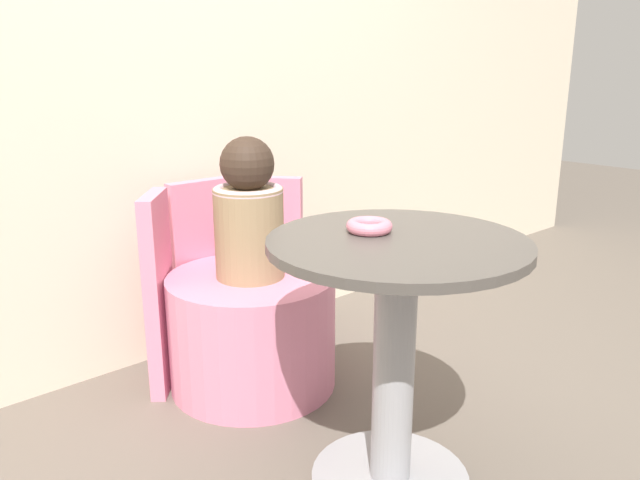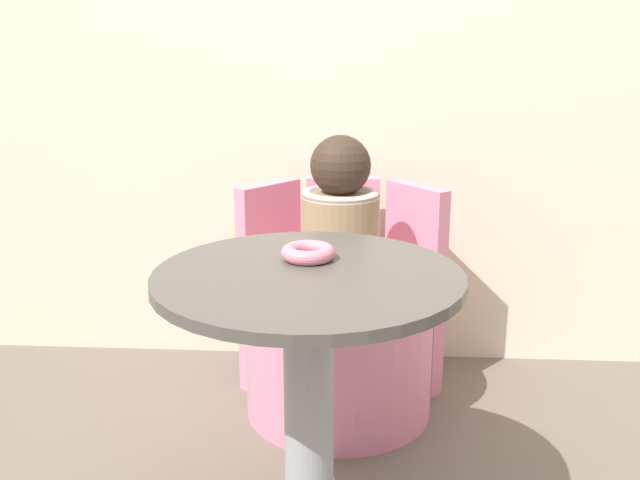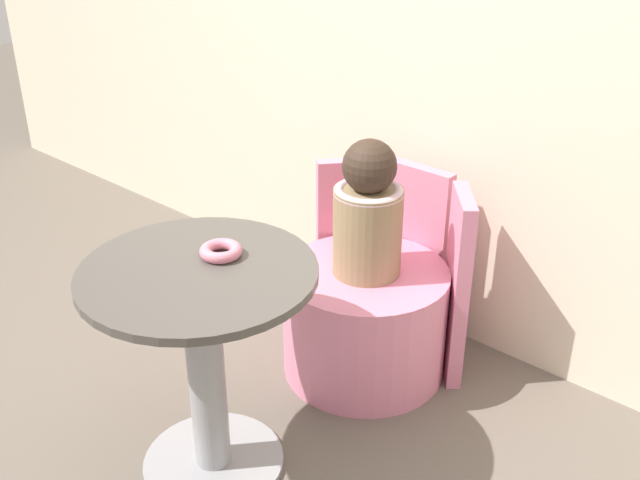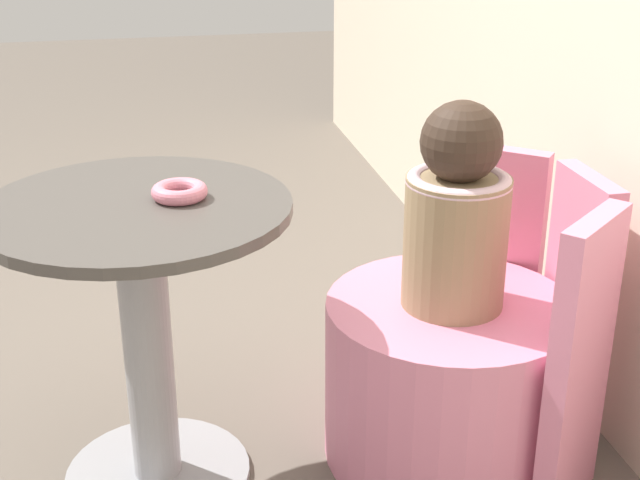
% 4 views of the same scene
% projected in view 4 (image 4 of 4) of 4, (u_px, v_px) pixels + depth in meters
% --- Properties ---
extents(ground_plane, '(12.00, 12.00, 0.00)m').
position_uv_depth(ground_plane, '(163.00, 466.00, 2.15)').
color(ground_plane, '#665B51').
extents(round_table, '(0.66, 0.66, 0.69)m').
position_uv_depth(round_table, '(143.00, 304.00, 1.94)').
color(round_table, '#99999E').
rests_on(round_table, ground_plane).
extents(tub_chair, '(0.58, 0.58, 0.41)m').
position_uv_depth(tub_chair, '(446.00, 379.00, 2.13)').
color(tub_chair, pink).
rests_on(tub_chair, ground_plane).
extents(booth_backrest, '(0.68, 0.25, 0.69)m').
position_uv_depth(booth_backrest, '(545.00, 316.00, 2.12)').
color(booth_backrest, pink).
rests_on(booth_backrest, ground_plane).
extents(child_figure, '(0.23, 0.23, 0.48)m').
position_uv_depth(child_figure, '(456.00, 215.00, 1.97)').
color(child_figure, '#937A56').
rests_on(child_figure, tub_chair).
extents(donut, '(0.12, 0.12, 0.03)m').
position_uv_depth(donut, '(178.00, 192.00, 1.87)').
color(donut, pink).
rests_on(donut, round_table).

